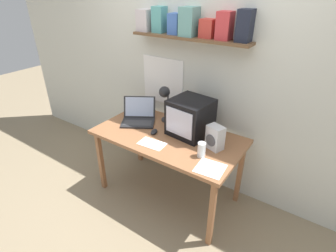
% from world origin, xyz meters
% --- Properties ---
extents(ground_plane, '(12.00, 12.00, 0.00)m').
position_xyz_m(ground_plane, '(0.00, 0.00, 0.00)').
color(ground_plane, gray).
extents(back_wall, '(5.60, 0.24, 2.60)m').
position_xyz_m(back_wall, '(-0.00, 0.49, 1.31)').
color(back_wall, silver).
rests_on(back_wall, ground_plane).
extents(corner_desk, '(1.46, 0.78, 0.76)m').
position_xyz_m(corner_desk, '(0.00, 0.00, 0.69)').
color(corner_desk, '#97623E').
rests_on(corner_desk, ground_plane).
extents(crt_monitor, '(0.40, 0.40, 0.36)m').
position_xyz_m(crt_monitor, '(0.16, 0.15, 0.93)').
color(crt_monitor, black).
rests_on(crt_monitor, corner_desk).
extents(laptop, '(0.46, 0.45, 0.23)m').
position_xyz_m(laptop, '(-0.43, 0.07, 0.82)').
color(laptop, '#232326').
rests_on(laptop, corner_desk).
extents(desk_lamp, '(0.14, 0.20, 0.41)m').
position_xyz_m(desk_lamp, '(-0.18, 0.21, 1.04)').
color(desk_lamp, '#232326').
rests_on(desk_lamp, corner_desk).
extents(juice_glass, '(0.07, 0.07, 0.13)m').
position_xyz_m(juice_glass, '(0.44, -0.14, 0.82)').
color(juice_glass, white).
rests_on(juice_glass, corner_desk).
extents(space_heater, '(0.17, 0.15, 0.22)m').
position_xyz_m(space_heater, '(0.48, 0.04, 0.87)').
color(space_heater, silver).
rests_on(space_heater, corner_desk).
extents(computer_mouse, '(0.09, 0.12, 0.03)m').
position_xyz_m(computer_mouse, '(-0.13, -0.05, 0.77)').
color(computer_mouse, '#232326').
rests_on(computer_mouse, corner_desk).
extents(loose_paper_near_laptop, '(0.24, 0.23, 0.00)m').
position_xyz_m(loose_paper_near_laptop, '(0.58, -0.25, 0.76)').
color(loose_paper_near_laptop, white).
rests_on(loose_paper_near_laptop, corner_desk).
extents(loose_paper_near_monitor, '(0.26, 0.17, 0.00)m').
position_xyz_m(loose_paper_near_monitor, '(-0.03, -0.22, 0.76)').
color(loose_paper_near_monitor, white).
rests_on(loose_paper_near_monitor, corner_desk).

